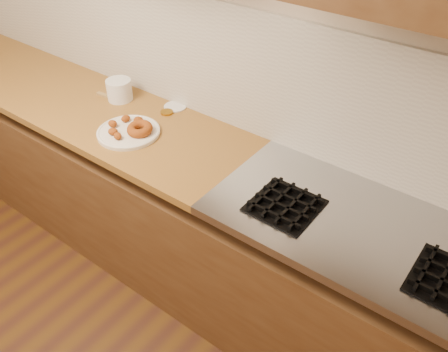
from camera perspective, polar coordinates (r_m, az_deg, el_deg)
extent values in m
cube|color=tan|center=(2.37, -4.06, 17.74)|extent=(4.00, 0.02, 2.70)
cube|color=brown|center=(2.67, -7.47, -4.13)|extent=(3.60, 0.60, 0.77)
cube|color=brown|center=(2.82, -18.08, 8.92)|extent=(2.30, 0.62, 0.04)
cube|color=#9EA0A5|center=(1.89, 17.70, -6.86)|extent=(1.30, 0.62, 0.04)
cube|color=#B8B4A6|center=(2.41, -4.09, 14.31)|extent=(3.60, 0.02, 0.60)
cube|color=black|center=(1.91, 7.34, -3.54)|extent=(0.26, 0.26, 0.01)
cube|color=black|center=(1.94, 5.10, -2.16)|extent=(0.01, 0.24, 0.02)
cube|color=black|center=(1.84, 5.93, -4.67)|extent=(0.24, 0.01, 0.02)
cube|color=black|center=(1.91, 6.61, -2.85)|extent=(0.01, 0.24, 0.02)
cube|color=black|center=(1.88, 6.90, -3.68)|extent=(0.24, 0.01, 0.02)
cube|color=black|center=(1.89, 8.15, -3.55)|extent=(0.01, 0.24, 0.02)
cube|color=black|center=(1.92, 7.84, -2.73)|extent=(0.24, 0.01, 0.02)
cube|color=black|center=(1.87, 9.73, -4.27)|extent=(0.01, 0.24, 0.02)
cube|color=black|center=(1.96, 8.73, -1.82)|extent=(0.24, 0.01, 0.02)
cube|color=black|center=(1.79, 23.14, -10.08)|extent=(0.01, 0.24, 0.02)
cube|color=black|center=(1.72, 25.03, -13.10)|extent=(0.24, 0.01, 0.02)
cube|color=black|center=(1.78, 24.95, -10.82)|extent=(0.01, 0.24, 0.02)
cylinder|color=silver|center=(2.37, -11.41, 5.18)|extent=(0.31, 0.31, 0.02)
torus|color=brown|center=(2.33, -10.11, 5.63)|extent=(0.15, 0.15, 0.06)
ellipsoid|color=brown|center=(2.43, -11.75, 6.78)|extent=(0.05, 0.06, 0.03)
ellipsoid|color=brown|center=(2.40, -13.25, 6.15)|extent=(0.06, 0.05, 0.04)
ellipsoid|color=brown|center=(2.34, -13.21, 5.25)|extent=(0.06, 0.06, 0.03)
ellipsoid|color=brown|center=(2.30, -12.68, 4.73)|extent=(0.06, 0.05, 0.03)
ellipsoid|color=brown|center=(2.40, -10.26, 6.62)|extent=(0.06, 0.06, 0.04)
cylinder|color=silver|center=(2.66, -12.48, 10.08)|extent=(0.16, 0.16, 0.11)
cylinder|color=silver|center=(2.56, -5.89, 8.31)|extent=(0.16, 0.16, 0.01)
cylinder|color=#9F711A|center=(2.51, -6.91, 7.62)|extent=(0.08, 0.08, 0.01)
cube|color=olive|center=(2.70, -13.50, 9.17)|extent=(0.19, 0.04, 0.01)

